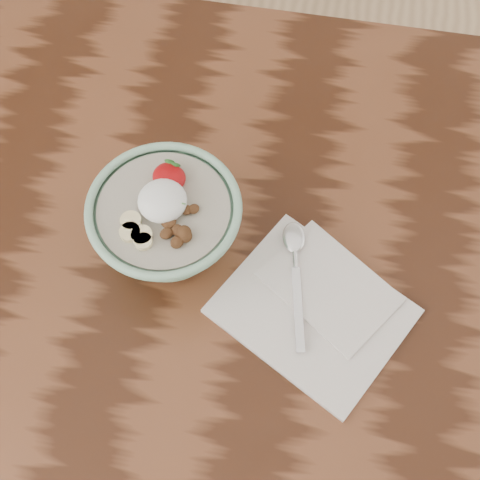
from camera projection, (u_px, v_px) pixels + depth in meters
The scene contains 4 objects.
table at pixel (280, 274), 102.85cm from camera, with size 160.00×90.00×75.00cm.
breakfast_bowl at pixel (167, 223), 88.50cm from camera, with size 20.16×20.16×13.81cm.
napkin at pixel (316, 306), 89.94cm from camera, with size 29.62×27.87×1.44cm.
spoon at pixel (295, 255), 91.99cm from camera, with size 5.76×18.99×0.99cm.
Camera 1 is at (1.04, -41.87, 159.99)cm, focal length 50.00 mm.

